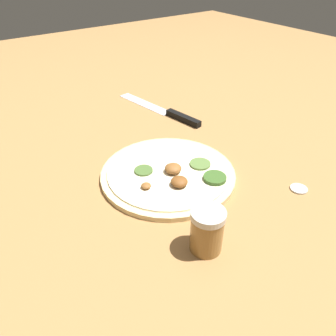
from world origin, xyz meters
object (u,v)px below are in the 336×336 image
spice_jar (207,230)px  loose_cap (299,188)px  knife (170,113)px  pizza (169,173)px

spice_jar → loose_cap: spice_jar is taller
spice_jar → loose_cap: 0.27m
loose_cap → knife: bearing=1.3°
pizza → spice_jar: (-0.21, 0.07, 0.03)m
pizza → spice_jar: 0.22m
pizza → loose_cap: pizza is taller
loose_cap → pizza: bearing=44.3°
knife → loose_cap: size_ratio=9.34×
loose_cap → spice_jar: bearing=90.8°
pizza → knife: 0.31m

